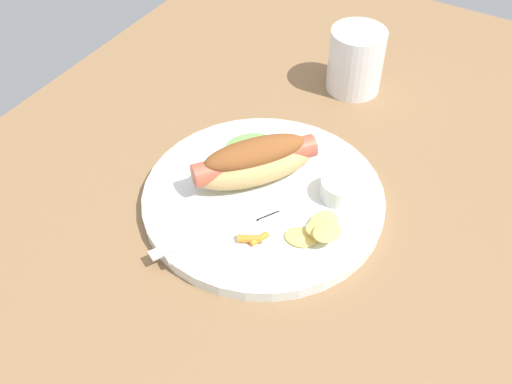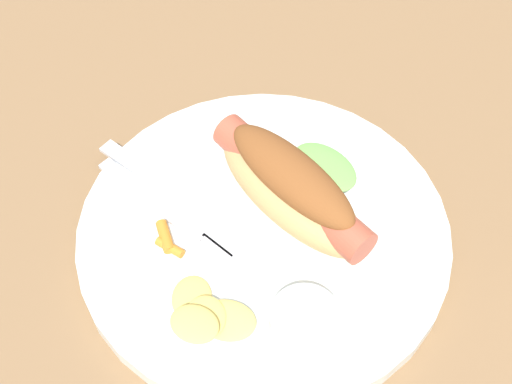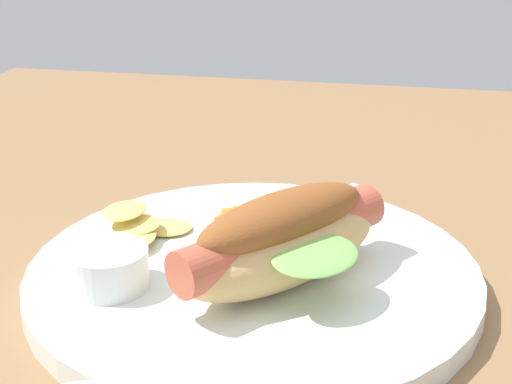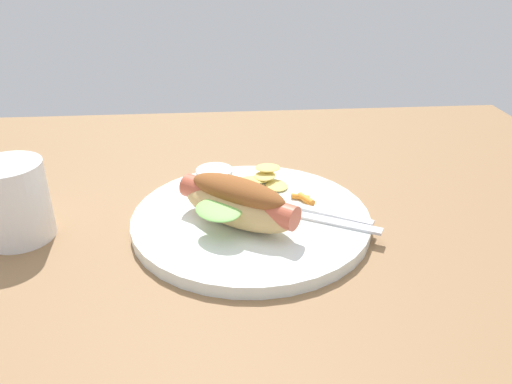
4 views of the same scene
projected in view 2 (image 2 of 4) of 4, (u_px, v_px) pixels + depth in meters
The scene contains 8 objects.
ground_plane at pixel (287, 275), 59.20cm from camera, with size 120.00×90.00×1.80cm, color olive.
plate at pixel (264, 233), 59.63cm from camera, with size 30.60×30.60×1.60cm, color white.
hot_dog at pixel (292, 186), 57.70cm from camera, with size 15.77×14.11×6.15cm.
sauce_ramekin at pixel (305, 323), 52.41cm from camera, with size 5.19×5.19×2.62cm, color white.
fork at pixel (161, 208), 59.97cm from camera, with size 13.59×8.87×0.40cm.
knife at pixel (166, 187), 61.30cm from camera, with size 14.92×1.40×0.36cm, color silver.
chips_pile at pixel (206, 315), 53.30cm from camera, with size 7.23×6.96×2.13cm.
carrot_garnish at pixel (166, 242), 57.65cm from camera, with size 3.00×2.93×0.93cm.
Camera 2 is at (2.99, -30.00, 50.57)cm, focal length 50.62 mm.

